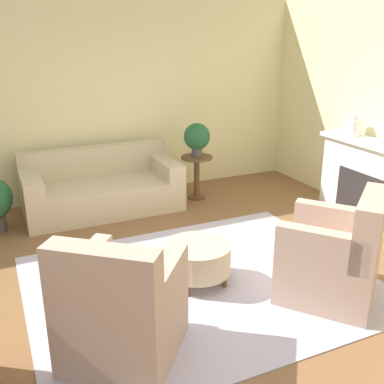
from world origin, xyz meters
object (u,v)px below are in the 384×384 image
ottoman_table (198,258)px  potted_plant_on_side_table (197,137)px  couch (102,189)px  side_table (197,171)px  armchair_right (335,259)px  armchair_left (121,312)px  vase_mantel_near (354,127)px

ottoman_table → potted_plant_on_side_table: potted_plant_on_side_table is taller
couch → side_table: size_ratio=3.24×
armchair_right → side_table: size_ratio=1.76×
armchair_left → side_table: armchair_left is taller
couch → potted_plant_on_side_table: bearing=-5.5°
armchair_left → vase_mantel_near: bearing=24.6°
vase_mantel_near → armchair_right: bearing=-135.0°
armchair_left → ottoman_table: size_ratio=1.74×
armchair_right → potted_plant_on_side_table: potted_plant_on_side_table is taller
armchair_right → side_table: armchair_right is taller
armchair_left → potted_plant_on_side_table: potted_plant_on_side_table is taller
vase_mantel_near → potted_plant_on_side_table: 2.11m
couch → potted_plant_on_side_table: 1.51m
side_table → armchair_left: bearing=-124.1°
armchair_right → vase_mantel_near: vase_mantel_near is taller
vase_mantel_near → potted_plant_on_side_table: vase_mantel_near is taller
armchair_right → vase_mantel_near: 2.49m
armchair_left → armchair_right: (1.98, 0.00, 0.00)m
armchair_right → vase_mantel_near: bearing=45.0°
side_table → couch: bearing=174.5°
ottoman_table → armchair_left: bearing=-142.2°
armchair_right → ottoman_table: size_ratio=1.74×
couch → armchair_left: bearing=-101.1°
couch → armchair_left: armchair_left is taller
armchair_left → side_table: (1.98, 2.93, 0.03)m
armchair_right → potted_plant_on_side_table: 2.97m
ottoman_table → vase_mantel_near: bearing=19.0°
side_table → potted_plant_on_side_table: potted_plant_on_side_table is taller
ottoman_table → potted_plant_on_side_table: size_ratio=1.34×
armchair_left → couch: bearing=78.9°
armchair_left → potted_plant_on_side_table: 3.57m
couch → armchair_right: 3.36m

